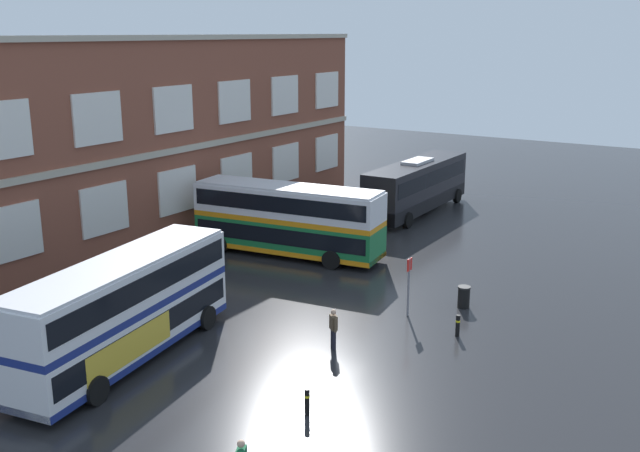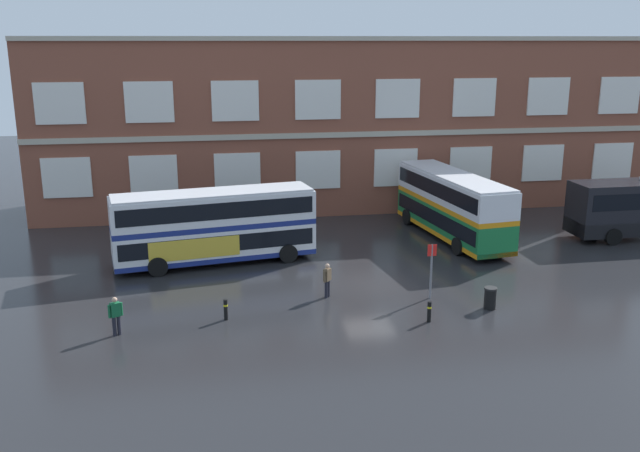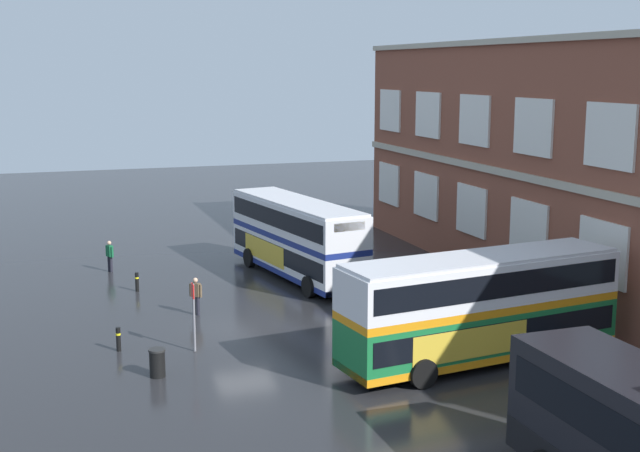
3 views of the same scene
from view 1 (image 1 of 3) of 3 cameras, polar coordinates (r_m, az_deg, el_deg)
The scene contains 10 objects.
ground_plane at distance 33.65m, azimuth -1.95°, elevation -6.72°, with size 120.00×120.00×0.00m, color #232326.
brick_terminal_building at distance 44.41m, azimuth -17.54°, elevation 5.95°, with size 44.31×8.19×12.27m.
double_decker_near at distance 29.16m, azimuth -15.14°, elevation -6.23°, with size 11.27×4.34×4.07m.
double_decker_middle at distance 41.33m, azimuth -2.53°, elevation 0.56°, with size 3.96×11.24×4.07m.
touring_coach at distance 51.66m, azimuth 7.59°, elevation 3.10°, with size 12.03×2.97×3.80m.
waiting_passenger at distance 29.54m, azimuth 1.06°, elevation -7.95°, with size 0.49×0.55×1.70m.
bus_stand_flag at distance 32.87m, azimuth 6.97°, elevation -4.32°, with size 0.44×0.10×2.70m.
station_litter_bin at distance 34.60m, azimuth 11.20°, elevation -5.47°, with size 0.60×0.60×1.03m.
safety_bollard_west at distance 31.41m, azimuth 10.74°, elevation -7.65°, with size 0.19×0.19×0.95m.
safety_bollard_east at distance 24.99m, azimuth -1.02°, elevation -13.58°, with size 0.19×0.19×0.95m.
Camera 1 is at (-25.72, -15.77, 12.45)m, focal length 40.84 mm.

